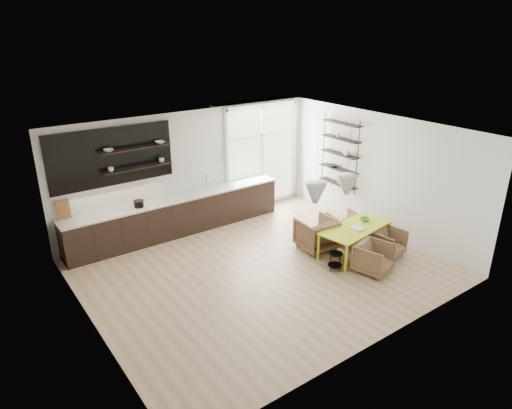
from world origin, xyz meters
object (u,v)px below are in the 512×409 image
(armchair_back_left, at_px, (316,234))
(armchair_front_right, at_px, (388,243))
(dining_table, at_px, (356,229))
(wire_stool, at_px, (335,259))
(armchair_front_left, at_px, (374,258))
(armchair_back_right, at_px, (344,226))

(armchair_back_left, xyz_separation_m, armchair_front_right, (1.07, -1.16, -0.07))
(dining_table, relative_size, wire_stool, 4.82)
(armchair_back_left, distance_m, armchair_front_left, 1.50)
(dining_table, height_order, armchair_back_right, dining_table)
(armchair_front_right, bearing_deg, armchair_back_right, 90.55)
(armchair_front_right, height_order, wire_stool, armchair_front_right)
(armchair_back_right, height_order, armchair_front_right, armchair_back_right)
(dining_table, distance_m, wire_stool, 0.99)
(armchair_back_right, bearing_deg, armchair_front_left, 77.80)
(armchair_back_right, relative_size, wire_stool, 1.82)
(armchair_front_right, bearing_deg, armchair_back_left, 124.62)
(dining_table, bearing_deg, armchair_back_left, 119.30)
(armchair_front_left, height_order, wire_stool, armchair_front_left)
(dining_table, relative_size, armchair_back_right, 2.64)
(dining_table, bearing_deg, armchair_back_right, 52.42)
(wire_stool, bearing_deg, armchair_front_right, -8.21)
(wire_stool, bearing_deg, armchair_front_left, -41.72)
(dining_table, xyz_separation_m, wire_stool, (-0.88, -0.28, -0.35))
(dining_table, bearing_deg, armchair_front_left, -119.25)
(armchair_back_right, distance_m, wire_stool, 1.57)
(armchair_back_left, height_order, armchair_front_left, armchair_back_left)
(armchair_front_left, height_order, armchair_front_right, armchair_front_left)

